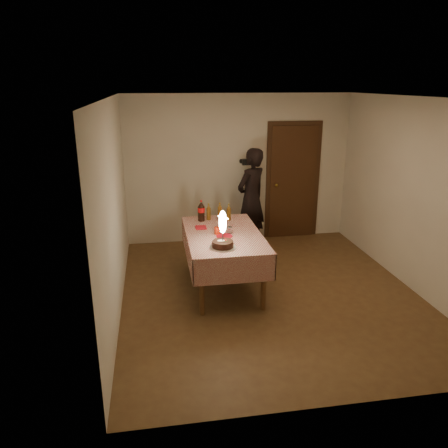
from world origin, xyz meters
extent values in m
cube|color=brown|center=(0.00, 0.00, 0.00)|extent=(4.00, 4.50, 0.01)
cube|color=beige|center=(0.00, 2.25, 1.30)|extent=(4.00, 0.04, 2.60)
cube|color=beige|center=(0.00, -2.25, 1.30)|extent=(4.00, 0.04, 2.60)
cube|color=beige|center=(-2.00, 0.00, 1.30)|extent=(0.04, 4.50, 2.60)
cube|color=beige|center=(2.00, 0.00, 1.30)|extent=(0.04, 4.50, 2.60)
cube|color=silver|center=(0.00, 0.00, 2.60)|extent=(4.00, 4.50, 0.04)
cube|color=#472814|center=(1.00, 2.22, 1.02)|extent=(0.85, 0.05, 2.05)
sphere|color=#B28C33|center=(0.68, 2.17, 1.00)|extent=(0.06, 0.06, 0.06)
cube|color=brown|center=(-0.60, 0.31, 0.77)|extent=(0.90, 1.60, 0.04)
cylinder|color=brown|center=(-0.99, -0.43, 0.37)|extent=(0.07, 0.07, 0.75)
cylinder|color=brown|center=(-0.21, -0.43, 0.37)|extent=(0.07, 0.07, 0.75)
cylinder|color=brown|center=(-0.99, 1.05, 0.37)|extent=(0.07, 0.07, 0.75)
cylinder|color=brown|center=(-0.21, 1.05, 0.37)|extent=(0.07, 0.07, 0.75)
cube|color=silver|center=(-0.60, 0.31, 0.79)|extent=(1.02, 1.72, 0.01)
cube|color=silver|center=(-0.60, -0.55, 0.62)|extent=(1.02, 0.01, 0.34)
cube|color=silver|center=(-0.60, 1.16, 0.62)|extent=(1.02, 0.01, 0.34)
cube|color=silver|center=(-1.10, 0.31, 0.62)|extent=(0.01, 1.72, 0.34)
cube|color=silver|center=(-0.09, 0.31, 0.62)|extent=(0.01, 1.72, 0.34)
cylinder|color=white|center=(-0.69, -0.22, 0.80)|extent=(0.33, 0.33, 0.01)
cylinder|color=black|center=(-0.69, -0.22, 0.85)|extent=(0.26, 0.26, 0.08)
cylinder|color=white|center=(-0.71, -0.21, 0.89)|extent=(0.07, 0.07, 0.00)
sphere|color=red|center=(-0.66, -0.23, 0.90)|extent=(0.02, 0.02, 0.02)
cube|color=#19721E|center=(-0.64, -0.24, 0.89)|extent=(0.02, 0.01, 0.00)
cube|color=#19721E|center=(-0.67, -0.25, 0.89)|extent=(0.01, 0.02, 0.00)
cylinder|color=#262628|center=(-0.69, -0.22, 0.95)|extent=(0.01, 0.01, 0.12)
ellipsoid|color=#FFF2BF|center=(-0.69, -0.22, 1.14)|extent=(0.09, 0.09, 0.29)
sphere|color=white|center=(-0.69, -0.22, 1.03)|extent=(0.04, 0.04, 0.04)
cylinder|color=#B30C1C|center=(-0.60, 0.18, 0.80)|extent=(0.22, 0.22, 0.01)
cylinder|color=red|center=(-0.68, 0.29, 0.85)|extent=(0.08, 0.08, 0.10)
cylinder|color=white|center=(-0.51, 0.29, 0.84)|extent=(0.07, 0.07, 0.09)
cube|color=#B3141F|center=(-0.88, 0.58, 0.81)|extent=(0.15, 0.15, 0.02)
cylinder|color=black|center=(-0.83, 0.92, 0.91)|extent=(0.10, 0.10, 0.22)
cylinder|color=red|center=(-0.83, 0.92, 0.97)|extent=(0.10, 0.10, 0.07)
cone|color=black|center=(-0.83, 0.92, 1.06)|extent=(0.10, 0.10, 0.08)
cylinder|color=red|center=(-0.83, 0.92, 1.10)|extent=(0.03, 0.03, 0.02)
cylinder|color=#603B10|center=(-0.72, 0.95, 0.89)|extent=(0.06, 0.06, 0.18)
cone|color=#603B10|center=(-0.72, 0.95, 1.01)|extent=(0.06, 0.06, 0.06)
cylinder|color=olive|center=(-0.72, 0.95, 1.04)|extent=(0.02, 0.02, 0.02)
cylinder|color=#603B10|center=(-0.42, 0.89, 0.89)|extent=(0.06, 0.06, 0.18)
cone|color=#603B10|center=(-0.42, 0.89, 1.01)|extent=(0.06, 0.06, 0.06)
cylinder|color=olive|center=(-0.42, 0.89, 1.04)|extent=(0.02, 0.02, 0.02)
cylinder|color=#603B10|center=(-0.54, 0.96, 0.89)|extent=(0.06, 0.06, 0.18)
cone|color=#603B10|center=(-0.54, 0.96, 1.01)|extent=(0.06, 0.06, 0.06)
cylinder|color=olive|center=(-0.54, 0.96, 1.04)|extent=(0.02, 0.02, 0.02)
imported|color=black|center=(0.14, 1.85, 0.87)|extent=(0.75, 0.71, 1.73)
cube|color=black|center=(0.06, 1.95, 1.48)|extent=(0.16, 0.15, 0.10)
cylinder|color=black|center=(0.02, 2.02, 1.48)|extent=(0.11, 0.11, 0.08)
camera|label=1|loc=(-1.51, -5.27, 2.78)|focal=35.00mm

